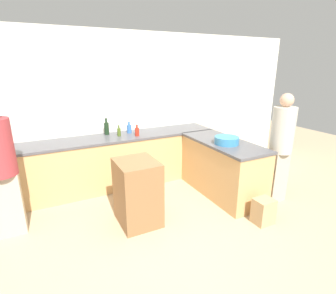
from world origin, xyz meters
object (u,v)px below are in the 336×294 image
(mixing_bowl, at_px, (227,140))
(hot_sauce_bottle, at_px, (137,131))
(person_by_range, at_px, (1,167))
(island_table, at_px, (138,192))
(person_at_peninsula, at_px, (281,145))
(paper_bag, at_px, (263,211))
(water_bottle_blue, at_px, (129,129))
(wine_bottle_dark, at_px, (107,128))
(olive_oil_bottle, at_px, (119,132))

(mixing_bowl, bearing_deg, hot_sauce_bottle, 134.77)
(person_by_range, bearing_deg, mixing_bowl, -8.03)
(island_table, relative_size, person_at_peninsula, 0.52)
(person_at_peninsula, relative_size, paper_bag, 4.79)
(water_bottle_blue, distance_m, wine_bottle_dark, 0.40)
(water_bottle_blue, xyz_separation_m, hot_sauce_bottle, (0.05, -0.26, -0.00))
(island_table, relative_size, hot_sauce_bottle, 4.54)
(olive_oil_bottle, bearing_deg, water_bottle_blue, 28.78)
(wine_bottle_dark, relative_size, paper_bag, 0.82)
(hot_sauce_bottle, height_order, olive_oil_bottle, hot_sauce_bottle)
(island_table, bearing_deg, hot_sauce_bottle, 69.00)
(mixing_bowl, xyz_separation_m, water_bottle_blue, (-1.14, 1.36, 0.02))
(wine_bottle_dark, bearing_deg, person_by_range, -147.39)
(hot_sauce_bottle, distance_m, olive_oil_bottle, 0.32)
(water_bottle_blue, bearing_deg, island_table, -105.33)
(water_bottle_blue, xyz_separation_m, person_by_range, (-1.95, -0.93, -0.07))
(mixing_bowl, distance_m, hot_sauce_bottle, 1.55)
(water_bottle_blue, relative_size, olive_oil_bottle, 1.07)
(mixing_bowl, bearing_deg, olive_oil_bottle, 138.03)
(water_bottle_blue, relative_size, hot_sauce_bottle, 1.03)
(water_bottle_blue, distance_m, hot_sauce_bottle, 0.27)
(island_table, relative_size, paper_bag, 2.51)
(person_at_peninsula, bearing_deg, water_bottle_blue, 134.58)
(hot_sauce_bottle, bearing_deg, island_table, -111.00)
(person_by_range, height_order, paper_bag, person_by_range)
(mixing_bowl, distance_m, wine_bottle_dark, 2.10)
(mixing_bowl, xyz_separation_m, person_at_peninsula, (0.67, -0.48, -0.04))
(paper_bag, bearing_deg, island_table, 152.06)
(olive_oil_bottle, bearing_deg, wine_bottle_dark, 130.41)
(wine_bottle_dark, relative_size, person_at_peninsula, 0.17)
(person_at_peninsula, height_order, paper_bag, person_at_peninsula)
(island_table, relative_size, wine_bottle_dark, 3.06)
(island_table, relative_size, water_bottle_blue, 4.41)
(island_table, distance_m, mixing_bowl, 1.62)
(paper_bag, bearing_deg, olive_oil_bottle, 123.14)
(wine_bottle_dark, bearing_deg, person_at_peninsula, -40.82)
(hot_sauce_bottle, xyz_separation_m, person_by_range, (-2.00, -0.66, -0.07))
(olive_oil_bottle, height_order, person_by_range, person_by_range)
(olive_oil_bottle, relative_size, person_by_range, 0.11)
(mixing_bowl, bearing_deg, wine_bottle_dark, 137.10)
(paper_bag, bearing_deg, water_bottle_blue, 117.15)
(olive_oil_bottle, relative_size, person_at_peninsula, 0.11)
(person_at_peninsula, bearing_deg, mixing_bowl, 144.51)
(island_table, bearing_deg, mixing_bowl, 2.14)
(hot_sauce_bottle, height_order, person_by_range, person_by_range)
(person_at_peninsula, bearing_deg, person_by_range, 166.37)
(hot_sauce_bottle, height_order, paper_bag, hot_sauce_bottle)
(water_bottle_blue, relative_size, person_at_peninsula, 0.12)
(water_bottle_blue, distance_m, olive_oil_bottle, 0.26)
(person_by_range, height_order, person_at_peninsula, person_at_peninsula)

